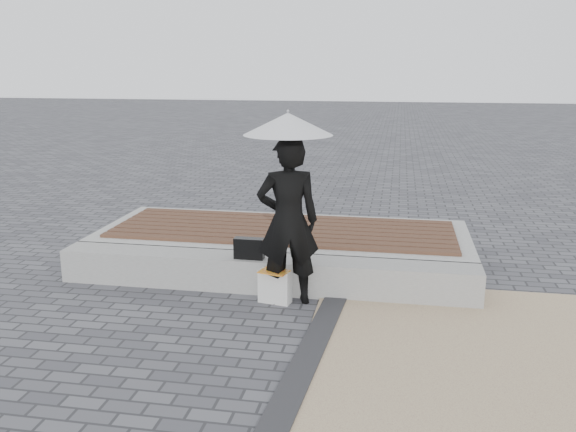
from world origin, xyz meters
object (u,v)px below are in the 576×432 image
object	(u,v)px
woman	(288,221)
canvas_tote	(275,286)
parasol	(288,124)
handbag	(249,248)
seating_ledge	(264,273)

from	to	relation	value
woman	canvas_tote	world-z (taller)	woman
parasol	handbag	bearing A→B (deg)	152.89
canvas_tote	parasol	bearing A→B (deg)	28.42
parasol	canvas_tote	bearing A→B (deg)	-162.93
seating_ledge	woman	size ratio (longest dim) A/B	2.66
woman	canvas_tote	distance (m)	0.76
woman	parasol	xyz separation A→B (m)	(0.00, 0.00, 1.06)
parasol	canvas_tote	size ratio (longest dim) A/B	3.22
handbag	canvas_tote	xyz separation A→B (m)	(0.37, -0.30, -0.33)
parasol	handbag	distance (m)	1.58
canvas_tote	handbag	bearing A→B (deg)	151.75
handbag	woman	bearing A→B (deg)	-26.88
seating_ledge	woman	xyz separation A→B (m)	(0.35, -0.35, 0.74)
parasol	woman	bearing A→B (deg)	0.00
seating_ledge	woman	world-z (taller)	woman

